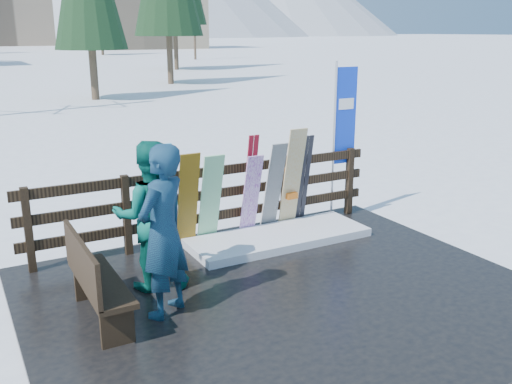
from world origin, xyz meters
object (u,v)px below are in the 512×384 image
snowboard_0 (158,199)px  snowboard_1 (211,199)px  person_back (150,216)px  rental_flag (343,122)px  snowboard_5 (292,179)px  bench (93,278)px  person_front (163,232)px  snowboard_2 (188,201)px  snowboard_3 (251,196)px  snowboard_4 (273,188)px

snowboard_0 → snowboard_1: size_ratio=1.17×
snowboard_1 → person_back: person_back is taller
rental_flag → snowboard_5: bearing=-166.7°
bench → person_front: size_ratio=0.77×
snowboard_0 → snowboard_2: size_ratio=1.14×
snowboard_0 → snowboard_2: 0.45m
snowboard_3 → snowboard_4: (0.39, 0.00, 0.07)m
bench → snowboard_5: 3.82m
snowboard_4 → rental_flag: rental_flag is taller
snowboard_5 → snowboard_4: bearing=180.0°
snowboard_3 → person_back: (-1.90, -0.98, 0.27)m
person_back → snowboard_3: bearing=-136.9°
snowboard_0 → rental_flag: rental_flag is taller
snowboard_0 → snowboard_4: size_ratio=1.12×
bench → snowboard_1: snowboard_1 is taller
bench → rental_flag: rental_flag is taller
snowboard_5 → snowboard_2: bearing=-180.0°
snowboard_3 → snowboard_4: snowboard_4 is taller
bench → snowboard_1: 2.59m
snowboard_4 → snowboard_3: bearing=180.0°
bench → person_back: (0.84, 0.55, 0.41)m
snowboard_5 → person_front: bearing=-147.9°
snowboard_3 → snowboard_4: 0.40m
rental_flag → person_front: bearing=-152.9°
snowboard_5 → bench: bearing=-156.2°
bench → snowboard_0: (1.28, 1.54, 0.30)m
snowboard_4 → person_back: bearing=-156.9°
snowboard_4 → person_back: (-2.30, -0.98, 0.19)m
bench → person_back: 1.09m
snowboard_2 → rental_flag: rental_flag is taller
snowboard_2 → person_back: 1.33m
snowboard_1 → snowboard_4: size_ratio=0.95×
snowboard_3 → person_front: size_ratio=0.69×
snowboard_3 → person_back: 2.16m
snowboard_4 → snowboard_2: bearing=-180.0°
snowboard_1 → snowboard_4: 1.06m
snowboard_4 → person_front: (-2.40, -1.72, 0.24)m
person_front → snowboard_0: bearing=-141.4°
snowboard_0 → snowboard_4: bearing=0.0°
snowboard_3 → snowboard_4: size_ratio=0.89×
snowboard_1 → snowboard_2: size_ratio=0.97×
rental_flag → person_front: (-3.89, -1.99, -0.63)m
snowboard_2 → snowboard_0: bearing=180.0°
snowboard_0 → person_back: (-0.44, -0.98, 0.11)m
snowboard_0 → snowboard_1: bearing=-0.0°
person_front → snowboard_4: bearing=-178.3°
snowboard_0 → snowboard_5: 2.20m
snowboard_1 → snowboard_5: snowboard_5 is taller
snowboard_2 → snowboard_5: (1.76, 0.00, 0.10)m
snowboard_2 → snowboard_4: size_ratio=0.98×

